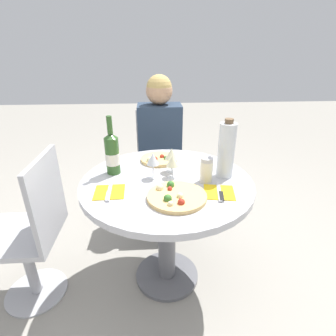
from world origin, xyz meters
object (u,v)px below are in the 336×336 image
tall_carafe (226,150)px  chair_behind_diner (160,164)px  seated_diner (160,158)px  dining_table (167,202)px  chair_empty_side (33,235)px  pizza_large (176,196)px  wine_bottle (112,153)px

tall_carafe → chair_behind_diner: bearing=112.2°
chair_behind_diner → seated_diner: 0.18m
dining_table → chair_empty_side: size_ratio=1.05×
seated_diner → pizza_large: seated_diner is taller
chair_behind_diner → dining_table: bearing=90.7°
tall_carafe → chair_empty_side: bearing=-174.6°
dining_table → seated_diner: (-0.01, 0.71, -0.02)m
seated_diner → tall_carafe: seated_diner is taller
chair_empty_side → wine_bottle: 0.63m
chair_behind_diner → pizza_large: bearing=92.3°
wine_bottle → tall_carafe: wine_bottle is taller
dining_table → pizza_large: (0.03, -0.20, 0.16)m
chair_behind_diner → tall_carafe: (0.34, -0.83, 0.44)m
dining_table → tall_carafe: tall_carafe is taller
pizza_large → tall_carafe: bearing=37.6°
seated_diner → chair_empty_side: 1.09m
seated_diner → dining_table: bearing=90.9°
chair_behind_diner → wine_bottle: size_ratio=2.69×
chair_behind_diner → chair_empty_side: size_ratio=1.00×
chair_behind_diner → pizza_large: (0.04, -1.05, 0.29)m
chair_empty_side → tall_carafe: tall_carafe is taller
pizza_large → chair_behind_diner: bearing=92.3°
dining_table → chair_empty_side: chair_empty_side is taller
dining_table → seated_diner: seated_diner is taller
dining_table → wine_bottle: size_ratio=2.83×
seated_diner → wine_bottle: (-0.29, -0.60, 0.29)m
wine_bottle → tall_carafe: size_ratio=1.02×
chair_behind_diner → seated_diner: (-0.00, -0.14, 0.12)m
pizza_large → tall_carafe: tall_carafe is taller
seated_diner → chair_empty_side: bearing=46.8°
wine_bottle → tall_carafe: bearing=-7.2°
tall_carafe → wine_bottle: bearing=172.8°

